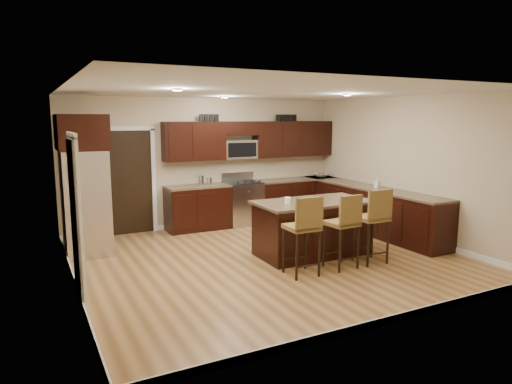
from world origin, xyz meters
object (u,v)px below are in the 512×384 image
stool_left (304,227)px  refrigerator (84,183)px  island (313,229)px  stool_mid (345,223)px  range (243,203)px  stool_right (374,217)px

stool_left → refrigerator: size_ratio=0.51×
island → stool_mid: stool_mid is taller
island → stool_mid: (-0.00, -0.85, 0.29)m
range → stool_left: (-0.65, -3.41, 0.27)m
stool_right → refrigerator: size_ratio=0.51×
range → island: (0.09, -2.56, -0.04)m
stool_left → stool_mid: stool_left is taller
stool_right → island: bearing=126.1°
island → stool_mid: bearing=-89.3°
stool_left → stool_right: size_ratio=0.99×
range → refrigerator: refrigerator is taller
range → island: size_ratio=0.57×
island → stool_right: bearing=-55.3°
range → stool_left: 3.48m
stool_mid → stool_right: bearing=-4.6°
stool_mid → refrigerator: (-3.38, 2.65, 0.49)m
stool_left → island: bearing=50.8°
stool_left → stool_mid: size_ratio=1.02×
stool_mid → refrigerator: refrigerator is taller
stool_left → refrigerator: 3.78m
stool_right → stool_mid: bearing=-178.1°
island → stool_left: 1.16m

